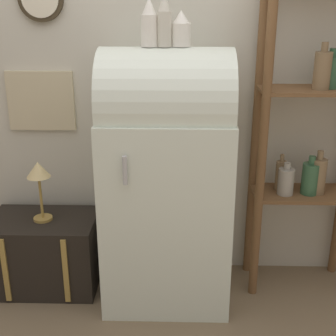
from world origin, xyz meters
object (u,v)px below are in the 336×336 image
vase_right (181,30)px  suitcase_trunk (45,252)px  vase_left (149,24)px  vase_center (164,21)px  desk_lamp (39,176)px  refrigerator (167,176)px

vase_right → suitcase_trunk: bearing=177.0°
vase_left → vase_right: 0.16m
vase_center → desk_lamp: 1.11m
vase_right → vase_center: bearing=-168.2°
vase_left → vase_center: size_ratio=0.90×
refrigerator → desk_lamp: size_ratio=4.01×
vase_left → vase_right: (0.16, 0.01, -0.03)m
refrigerator → vase_center: (-0.01, -0.01, 0.82)m
suitcase_trunk → vase_center: 1.53m
vase_left → vase_center: vase_center is taller
refrigerator → suitcase_trunk: size_ratio=2.30×
refrigerator → vase_center: vase_center is taller
vase_center → vase_right: size_ratio=1.50×
vase_center → vase_right: (0.08, 0.02, -0.04)m
suitcase_trunk → vase_right: vase_right is taller
desk_lamp → vase_right: bearing=-2.7°
vase_right → refrigerator: bearing=-172.9°
vase_left → desk_lamp: bearing=175.4°
refrigerator → vase_right: 0.78m
desk_lamp → refrigerator: bearing=-3.7°
vase_left → vase_center: (0.08, -0.00, 0.01)m
suitcase_trunk → vase_center: vase_center is taller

